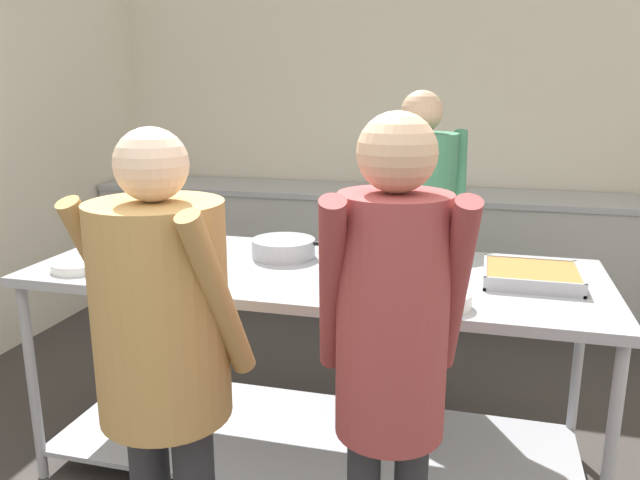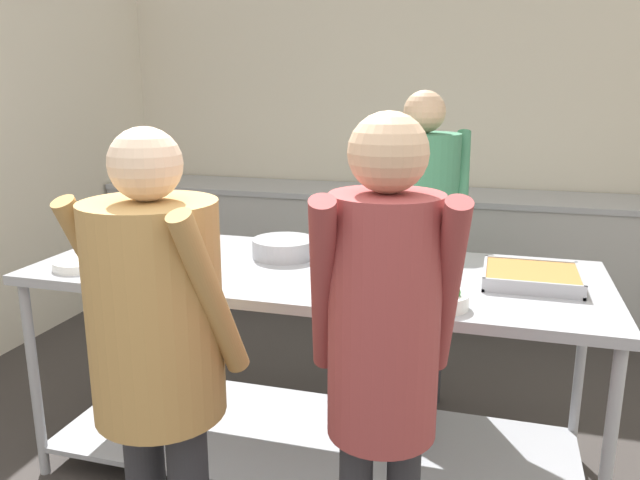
{
  "view_description": "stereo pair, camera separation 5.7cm",
  "coord_description": "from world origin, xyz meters",
  "px_view_note": "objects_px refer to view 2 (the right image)",
  "views": [
    {
      "loc": [
        0.55,
        -1.14,
        1.69
      ],
      "look_at": [
        -0.12,
        1.4,
        1.03
      ],
      "focal_mm": 35.0,
      "sensor_mm": 36.0,
      "label": 1
    },
    {
      "loc": [
        0.61,
        -1.12,
        1.69
      ],
      "look_at": [
        -0.12,
        1.4,
        1.03
      ],
      "focal_mm": 35.0,
      "sensor_mm": 36.0,
      "label": 2
    }
  ],
  "objects_px": {
    "guest_serving_left": "(383,338)",
    "cook_behind_counter": "(420,218)",
    "serving_tray_vegetables": "(531,277)",
    "serving_tray_greens": "(377,260)",
    "plate_stack": "(80,264)",
    "broccoli_bowl": "(441,299)",
    "water_bottle": "(393,171)",
    "serving_tray_roast": "(152,268)",
    "sauce_pan": "(284,247)",
    "guest_serving_right": "(157,336)"
  },
  "relations": [
    {
      "from": "water_bottle",
      "to": "serving_tray_roast",
      "type": "bearing_deg",
      "value": -103.44
    },
    {
      "from": "broccoli_bowl",
      "to": "guest_serving_left",
      "type": "height_order",
      "value": "guest_serving_left"
    },
    {
      "from": "sauce_pan",
      "to": "serving_tray_greens",
      "type": "xyz_separation_m",
      "value": [
        0.43,
        -0.02,
        -0.02
      ]
    },
    {
      "from": "serving_tray_vegetables",
      "to": "guest_serving_left",
      "type": "bearing_deg",
      "value": -115.22
    },
    {
      "from": "guest_serving_left",
      "to": "guest_serving_right",
      "type": "distance_m",
      "value": 0.68
    },
    {
      "from": "sauce_pan",
      "to": "broccoli_bowl",
      "type": "bearing_deg",
      "value": -32.3
    },
    {
      "from": "serving_tray_vegetables",
      "to": "cook_behind_counter",
      "type": "distance_m",
      "value": 0.87
    },
    {
      "from": "serving_tray_roast",
      "to": "broccoli_bowl",
      "type": "bearing_deg",
      "value": -3.83
    },
    {
      "from": "guest_serving_right",
      "to": "serving_tray_roast",
      "type": "bearing_deg",
      "value": 121.81
    },
    {
      "from": "serving_tray_greens",
      "to": "cook_behind_counter",
      "type": "relative_size",
      "value": 0.22
    },
    {
      "from": "guest_serving_right",
      "to": "water_bottle",
      "type": "bearing_deg",
      "value": 86.48
    },
    {
      "from": "serving_tray_vegetables",
      "to": "serving_tray_greens",
      "type": "bearing_deg",
      "value": 173.24
    },
    {
      "from": "sauce_pan",
      "to": "serving_tray_greens",
      "type": "height_order",
      "value": "sauce_pan"
    },
    {
      "from": "plate_stack",
      "to": "sauce_pan",
      "type": "height_order",
      "value": "sauce_pan"
    },
    {
      "from": "serving_tray_greens",
      "to": "broccoli_bowl",
      "type": "relative_size",
      "value": 1.89
    },
    {
      "from": "serving_tray_greens",
      "to": "broccoli_bowl",
      "type": "bearing_deg",
      "value": -55.14
    },
    {
      "from": "serving_tray_vegetables",
      "to": "sauce_pan",
      "type": "bearing_deg",
      "value": 175.01
    },
    {
      "from": "serving_tray_greens",
      "to": "guest_serving_left",
      "type": "bearing_deg",
      "value": -78.06
    },
    {
      "from": "serving_tray_roast",
      "to": "water_bottle",
      "type": "bearing_deg",
      "value": 76.56
    },
    {
      "from": "serving_tray_vegetables",
      "to": "water_bottle",
      "type": "xyz_separation_m",
      "value": [
        -0.91,
        2.13,
        0.11
      ]
    },
    {
      "from": "sauce_pan",
      "to": "serving_tray_vegetables",
      "type": "bearing_deg",
      "value": -4.99
    },
    {
      "from": "serving_tray_greens",
      "to": "serving_tray_roast",
      "type": "bearing_deg",
      "value": -156.72
    },
    {
      "from": "cook_behind_counter",
      "to": "broccoli_bowl",
      "type": "bearing_deg",
      "value": -78.87
    },
    {
      "from": "serving_tray_roast",
      "to": "cook_behind_counter",
      "type": "height_order",
      "value": "cook_behind_counter"
    },
    {
      "from": "sauce_pan",
      "to": "cook_behind_counter",
      "type": "xyz_separation_m",
      "value": [
        0.53,
        0.6,
        0.04
      ]
    },
    {
      "from": "broccoli_bowl",
      "to": "serving_tray_vegetables",
      "type": "bearing_deg",
      "value": 50.32
    },
    {
      "from": "serving_tray_roast",
      "to": "water_bottle",
      "type": "relative_size",
      "value": 1.25
    },
    {
      "from": "serving_tray_roast",
      "to": "guest_serving_left",
      "type": "height_order",
      "value": "guest_serving_left"
    },
    {
      "from": "cook_behind_counter",
      "to": "guest_serving_right",
      "type": "bearing_deg",
      "value": -109.56
    },
    {
      "from": "serving_tray_greens",
      "to": "plate_stack",
      "type": "bearing_deg",
      "value": -161.88
    },
    {
      "from": "sauce_pan",
      "to": "broccoli_bowl",
      "type": "height_order",
      "value": "broccoli_bowl"
    },
    {
      "from": "broccoli_bowl",
      "to": "guest_serving_left",
      "type": "xyz_separation_m",
      "value": [
        -0.11,
        -0.52,
        0.05
      ]
    },
    {
      "from": "sauce_pan",
      "to": "plate_stack",
      "type": "bearing_deg",
      "value": -152.0
    },
    {
      "from": "broccoli_bowl",
      "to": "guest_serving_left",
      "type": "distance_m",
      "value": 0.53
    },
    {
      "from": "serving_tray_roast",
      "to": "serving_tray_greens",
      "type": "bearing_deg",
      "value": 23.28
    },
    {
      "from": "serving_tray_roast",
      "to": "broccoli_bowl",
      "type": "xyz_separation_m",
      "value": [
        1.18,
        -0.08,
        0.01
      ]
    },
    {
      "from": "sauce_pan",
      "to": "water_bottle",
      "type": "bearing_deg",
      "value": 85.98
    },
    {
      "from": "serving_tray_vegetables",
      "to": "cook_behind_counter",
      "type": "xyz_separation_m",
      "value": [
        -0.52,
        0.69,
        0.06
      ]
    },
    {
      "from": "plate_stack",
      "to": "broccoli_bowl",
      "type": "bearing_deg",
      "value": -2.23
    },
    {
      "from": "broccoli_bowl",
      "to": "cook_behind_counter",
      "type": "xyz_separation_m",
      "value": [
        -0.21,
        1.07,
        0.06
      ]
    },
    {
      "from": "guest_serving_right",
      "to": "water_bottle",
      "type": "xyz_separation_m",
      "value": [
        0.19,
        3.06,
        0.1
      ]
    },
    {
      "from": "serving_tray_roast",
      "to": "water_bottle",
      "type": "xyz_separation_m",
      "value": [
        0.58,
        2.43,
        0.11
      ]
    },
    {
      "from": "plate_stack",
      "to": "cook_behind_counter",
      "type": "height_order",
      "value": "cook_behind_counter"
    },
    {
      "from": "broccoli_bowl",
      "to": "sauce_pan",
      "type": "bearing_deg",
      "value": 147.7
    },
    {
      "from": "serving_tray_roast",
      "to": "serving_tray_greens",
      "type": "distance_m",
      "value": 0.94
    },
    {
      "from": "sauce_pan",
      "to": "cook_behind_counter",
      "type": "height_order",
      "value": "cook_behind_counter"
    },
    {
      "from": "broccoli_bowl",
      "to": "serving_tray_vegetables",
      "type": "relative_size",
      "value": 0.52
    },
    {
      "from": "guest_serving_left",
      "to": "cook_behind_counter",
      "type": "distance_m",
      "value": 1.59
    },
    {
      "from": "broccoli_bowl",
      "to": "guest_serving_left",
      "type": "relative_size",
      "value": 0.12
    },
    {
      "from": "cook_behind_counter",
      "to": "guest_serving_left",
      "type": "bearing_deg",
      "value": -86.35
    }
  ]
}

